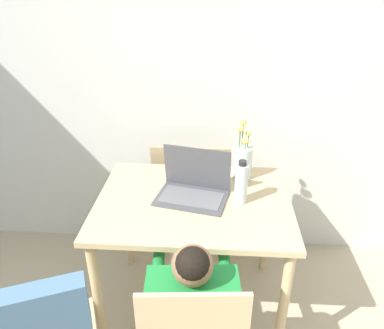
{
  "coord_description": "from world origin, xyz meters",
  "views": [
    {
      "loc": [
        0.12,
        -0.08,
        1.83
      ],
      "look_at": [
        0.01,
        1.64,
        0.94
      ],
      "focal_mm": 35.0,
      "sensor_mm": 36.0,
      "label": 1
    }
  ],
  "objects": [
    {
      "name": "wall_back",
      "position": [
        0.0,
        2.23,
        1.25
      ],
      "size": [
        6.4,
        0.05,
        2.5
      ],
      "color": "silver",
      "rests_on": "ground_plane"
    },
    {
      "name": "flower_vase",
      "position": [
        0.28,
        1.85,
        0.87
      ],
      "size": [
        0.11,
        0.11,
        0.35
      ],
      "color": "silver",
      "rests_on": "dining_table"
    },
    {
      "name": "person_seated",
      "position": [
        0.05,
        1.02,
        0.6
      ],
      "size": [
        0.39,
        0.45,
        0.96
      ],
      "rotation": [
        0.0,
        0.0,
        3.22
      ],
      "color": "#1E8438",
      "rests_on": "ground_plane"
    },
    {
      "name": "laptop",
      "position": [
        0.02,
        1.63,
        0.82
      ],
      "size": [
        0.41,
        0.32,
        0.25
      ],
      "rotation": [
        0.0,
        0.0,
        -0.21
      ],
      "color": "#4C4C51",
      "rests_on": "dining_table"
    },
    {
      "name": "dining_table",
      "position": [
        0.02,
        1.58,
        0.66
      ],
      "size": [
        1.02,
        0.78,
        0.76
      ],
      "color": "#D6B784",
      "rests_on": "ground_plane"
    },
    {
      "name": "water_bottle",
      "position": [
        0.26,
        1.58,
        0.87
      ],
      "size": [
        0.07,
        0.07,
        0.24
      ],
      "color": "silver",
      "rests_on": "dining_table"
    },
    {
      "name": "cardboard_panel",
      "position": [
        -0.03,
        2.11,
        0.42
      ],
      "size": [
        0.51,
        0.13,
        0.85
      ],
      "color": "tan",
      "rests_on": "ground_plane"
    }
  ]
}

